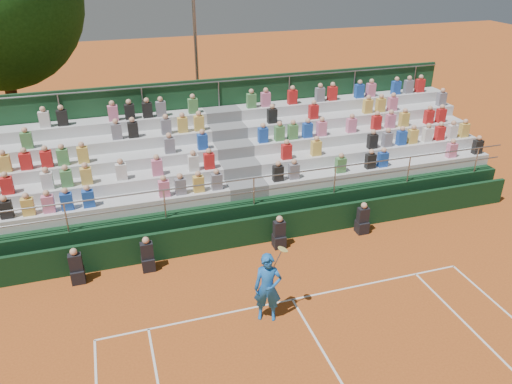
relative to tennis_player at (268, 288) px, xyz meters
name	(u,v)px	position (x,y,z in m)	size (l,w,h in m)	color
ground	(292,300)	(0.93, 0.50, -1.02)	(90.00, 90.00, 0.00)	#B9561E
courtside_wall	(259,230)	(0.93, 3.70, -0.52)	(20.00, 0.15, 1.00)	black
line_officials	(223,244)	(-0.42, 3.25, -0.54)	(9.96, 0.40, 1.19)	black
grandstand	(233,176)	(0.93, 6.94, 0.07)	(20.00, 5.20, 4.40)	black
tennis_player	(268,288)	(0.00, 0.00, 0.00)	(0.96, 0.72, 2.22)	blue
floodlight_mast	(196,47)	(1.09, 14.15, 3.68)	(0.60, 0.25, 8.05)	gray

